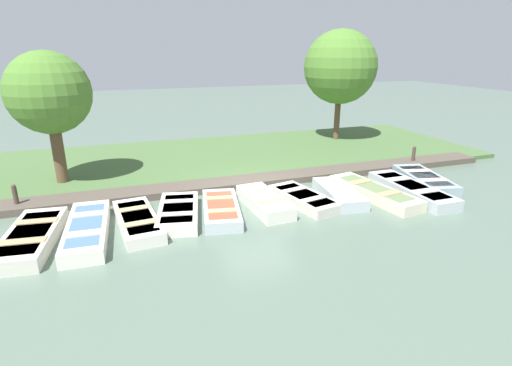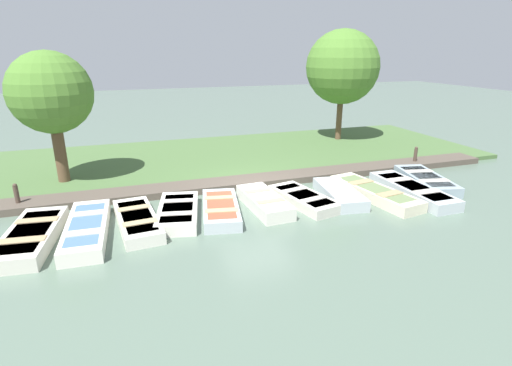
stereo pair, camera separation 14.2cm
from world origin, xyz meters
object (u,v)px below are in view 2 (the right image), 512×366
at_px(rowboat_0, 31,236).
at_px(rowboat_8, 374,192).
at_px(rowboat_2, 137,220).
at_px(mooring_post_far, 415,156).
at_px(rowboat_5, 264,202).
at_px(rowboat_9, 412,190).
at_px(mooring_post_near, 17,197).
at_px(park_tree_far_left, 51,94).
at_px(rowboat_1, 87,229).
at_px(rowboat_10, 426,180).
at_px(rowboat_6, 304,199).
at_px(rowboat_7, 339,193).
at_px(rowboat_3, 178,212).
at_px(park_tree_left, 343,67).
at_px(rowboat_4, 221,209).

distance_m(rowboat_0, rowboat_8, 10.36).
distance_m(rowboat_2, mooring_post_far, 11.83).
xyz_separation_m(rowboat_5, rowboat_9, (0.56, 5.20, -0.02)).
height_order(rowboat_2, rowboat_8, rowboat_8).
distance_m(rowboat_0, rowboat_5, 6.53).
distance_m(mooring_post_near, park_tree_far_left, 3.74).
relative_size(rowboat_1, rowboat_10, 1.09).
xyz_separation_m(rowboat_6, mooring_post_near, (-2.39, -8.67, 0.27)).
relative_size(rowboat_1, rowboat_8, 0.95).
relative_size(rowboat_1, rowboat_2, 1.14).
distance_m(rowboat_2, rowboat_8, 7.72).
relative_size(rowboat_7, mooring_post_far, 3.12).
relative_size(rowboat_3, park_tree_far_left, 0.60).
distance_m(rowboat_5, rowboat_6, 1.35).
bearing_deg(mooring_post_near, rowboat_3, 64.31).
relative_size(rowboat_2, rowboat_3, 1.06).
relative_size(rowboat_9, rowboat_10, 1.13).
relative_size(rowboat_0, rowboat_6, 1.16).
distance_m(rowboat_2, rowboat_6, 5.22).
relative_size(rowboat_6, park_tree_left, 0.49).
relative_size(rowboat_8, park_tree_far_left, 0.77).
height_order(rowboat_1, rowboat_9, rowboat_1).
bearing_deg(rowboat_7, rowboat_5, -83.55).
bearing_deg(rowboat_10, rowboat_3, -76.84).
bearing_deg(rowboat_9, rowboat_2, -93.16).
bearing_deg(mooring_post_far, rowboat_0, -79.35).
bearing_deg(rowboat_4, rowboat_0, -75.85).
bearing_deg(mooring_post_near, rowboat_2, 54.58).
xyz_separation_m(rowboat_7, park_tree_far_left, (-4.50, -8.87, 3.13)).
bearing_deg(mooring_post_near, rowboat_10, 80.91).
distance_m(rowboat_1, rowboat_2, 1.33).
relative_size(rowboat_3, mooring_post_far, 3.29).
bearing_deg(rowboat_5, rowboat_3, -95.43).
height_order(rowboat_6, rowboat_10, rowboat_10).
distance_m(rowboat_6, mooring_post_far, 6.78).
relative_size(rowboat_0, rowboat_2, 1.08).
relative_size(rowboat_5, rowboat_7, 0.99).
bearing_deg(rowboat_9, rowboat_8, -99.82).
distance_m(rowboat_1, mooring_post_near, 3.40).
bearing_deg(rowboat_0, park_tree_left, 126.81).
height_order(rowboat_6, park_tree_far_left, park_tree_far_left).
bearing_deg(rowboat_4, rowboat_6, 101.03).
height_order(rowboat_7, rowboat_8, rowboat_7).
bearing_deg(rowboat_7, mooring_post_near, -95.82).
relative_size(rowboat_2, rowboat_4, 1.04).
bearing_deg(rowboat_6, mooring_post_far, 98.73).
xyz_separation_m(rowboat_4, rowboat_5, (-0.05, 1.42, 0.04)).
relative_size(rowboat_3, rowboat_4, 0.97).
xyz_separation_m(park_tree_far_left, park_tree_left, (-3.07, 13.15, 0.56)).
bearing_deg(rowboat_10, mooring_post_near, -86.15).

